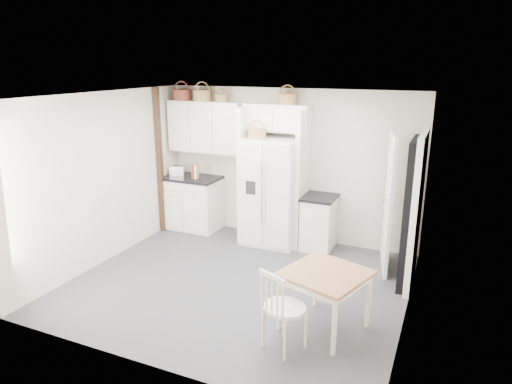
% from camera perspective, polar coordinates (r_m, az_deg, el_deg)
% --- Properties ---
extents(floor, '(4.50, 4.50, 0.00)m').
position_cam_1_polar(floor, '(6.57, -2.22, -11.33)').
color(floor, '#3F3F40').
rests_on(floor, ground).
extents(ceiling, '(4.50, 4.50, 0.00)m').
position_cam_1_polar(ceiling, '(5.86, -2.50, 11.91)').
color(ceiling, white).
rests_on(ceiling, wall_back).
extents(wall_back, '(4.50, 0.00, 4.50)m').
position_cam_1_polar(wall_back, '(7.88, 4.05, 3.36)').
color(wall_back, beige).
rests_on(wall_back, floor).
extents(wall_left, '(0.00, 4.00, 4.00)m').
position_cam_1_polar(wall_left, '(7.33, -18.37, 1.62)').
color(wall_left, beige).
rests_on(wall_left, floor).
extents(wall_right, '(0.00, 4.00, 4.00)m').
position_cam_1_polar(wall_right, '(5.52, 19.15, -3.01)').
color(wall_right, beige).
rests_on(wall_right, floor).
extents(refrigerator, '(0.94, 0.75, 1.81)m').
position_cam_1_polar(refrigerator, '(7.69, 2.02, 0.06)').
color(refrigerator, silver).
rests_on(refrigerator, floor).
extents(base_cab_left, '(1.02, 0.65, 0.95)m').
position_cam_1_polar(base_cab_left, '(8.58, -7.98, -1.42)').
color(base_cab_left, white).
rests_on(base_cab_left, floor).
extents(base_cab_right, '(0.49, 0.59, 0.86)m').
position_cam_1_polar(base_cab_right, '(7.65, 7.84, -3.91)').
color(base_cab_right, white).
rests_on(base_cab_right, floor).
extents(dining_table, '(1.08, 1.08, 0.71)m').
position_cam_1_polar(dining_table, '(5.48, 8.54, -13.22)').
color(dining_table, brown).
rests_on(dining_table, floor).
extents(windsor_chair, '(0.61, 0.59, 0.97)m').
position_cam_1_polar(windsor_chair, '(5.03, 3.62, -14.23)').
color(windsor_chair, white).
rests_on(windsor_chair, floor).
extents(counter_left, '(1.07, 0.69, 0.04)m').
position_cam_1_polar(counter_left, '(8.45, -8.11, 1.79)').
color(counter_left, black).
rests_on(counter_left, base_cab_left).
extents(counter_right, '(0.53, 0.63, 0.04)m').
position_cam_1_polar(counter_right, '(7.51, 7.97, -0.67)').
color(counter_right, black).
rests_on(counter_right, base_cab_right).
extents(toaster, '(0.29, 0.22, 0.18)m').
position_cam_1_polar(toaster, '(8.53, -9.79, 2.63)').
color(toaster, silver).
rests_on(toaster, counter_left).
extents(cookbook_red, '(0.07, 0.18, 0.26)m').
position_cam_1_polar(cookbook_red, '(8.27, -7.61, 2.59)').
color(cookbook_red, maroon).
rests_on(cookbook_red, counter_left).
extents(cookbook_cream, '(0.07, 0.17, 0.25)m').
position_cam_1_polar(cookbook_cream, '(8.26, -7.45, 2.55)').
color(cookbook_cream, silver).
rests_on(cookbook_cream, counter_left).
extents(basket_upper_a, '(0.33, 0.33, 0.19)m').
position_cam_1_polar(basket_upper_a, '(8.44, -9.25, 11.89)').
color(basket_upper_a, '#52291E').
rests_on(basket_upper_a, upper_cabinet).
extents(basket_upper_b, '(0.32, 0.32, 0.19)m').
position_cam_1_polar(basket_upper_b, '(8.22, -6.73, 11.89)').
color(basket_upper_b, olive).
rests_on(basket_upper_b, upper_cabinet).
extents(basket_upper_c, '(0.22, 0.22, 0.13)m').
position_cam_1_polar(basket_upper_c, '(8.03, -4.35, 11.64)').
color(basket_upper_c, olive).
rests_on(basket_upper_c, upper_cabinet).
extents(basket_bridge_b, '(0.30, 0.30, 0.17)m').
position_cam_1_polar(basket_bridge_b, '(7.54, 3.93, 11.54)').
color(basket_bridge_b, olive).
rests_on(basket_bridge_b, bridge_cabinet).
extents(basket_fridge_a, '(0.31, 0.31, 0.16)m').
position_cam_1_polar(basket_fridge_a, '(7.48, 0.12, 7.36)').
color(basket_fridge_a, olive).
rests_on(basket_fridge_a, refrigerator).
extents(upper_cabinet, '(1.40, 0.34, 0.90)m').
position_cam_1_polar(upper_cabinet, '(8.24, -6.23, 8.10)').
color(upper_cabinet, white).
rests_on(upper_cabinet, wall_back).
extents(bridge_cabinet, '(1.12, 0.34, 0.45)m').
position_cam_1_polar(bridge_cabinet, '(7.63, 2.66, 9.26)').
color(bridge_cabinet, white).
rests_on(bridge_cabinet, wall_back).
extents(fridge_panel_left, '(0.08, 0.60, 2.30)m').
position_cam_1_polar(fridge_panel_left, '(7.88, -1.23, 2.29)').
color(fridge_panel_left, white).
rests_on(fridge_panel_left, floor).
extents(fridge_panel_right, '(0.08, 0.60, 2.30)m').
position_cam_1_polar(fridge_panel_right, '(7.52, 5.84, 1.54)').
color(fridge_panel_right, white).
rests_on(fridge_panel_right, floor).
extents(trim_post, '(0.09, 0.09, 2.60)m').
position_cam_1_polar(trim_post, '(8.32, -11.95, 3.73)').
color(trim_post, black).
rests_on(trim_post, floor).
extents(doorway_void, '(0.18, 0.85, 2.05)m').
position_cam_1_polar(doorway_void, '(6.56, 18.96, -2.56)').
color(doorway_void, black).
rests_on(doorway_void, floor).
extents(door_slab, '(0.21, 0.79, 2.05)m').
position_cam_1_polar(door_slab, '(6.92, 16.26, -1.40)').
color(door_slab, white).
rests_on(door_slab, floor).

